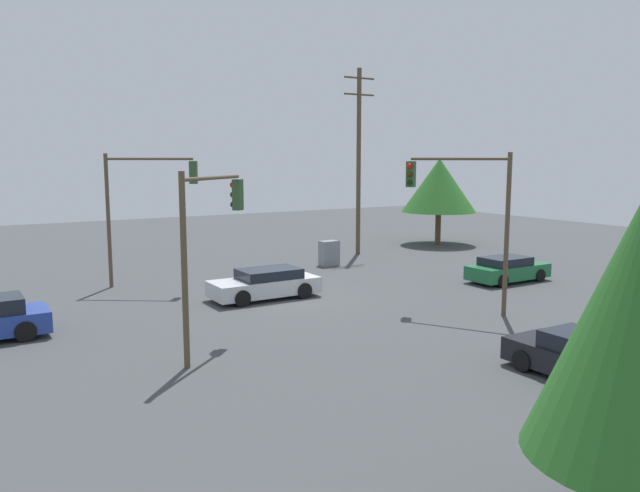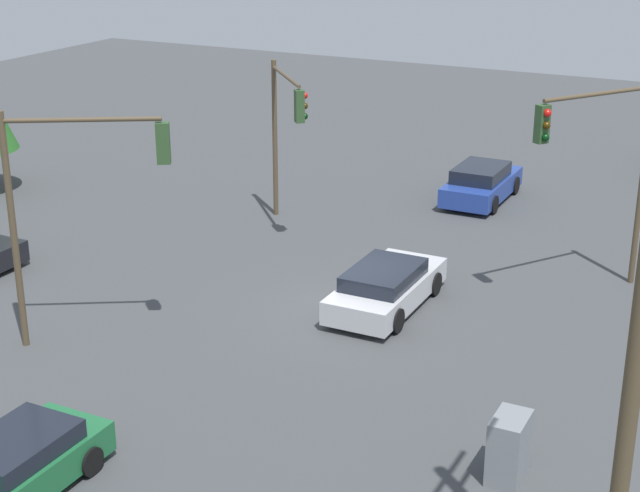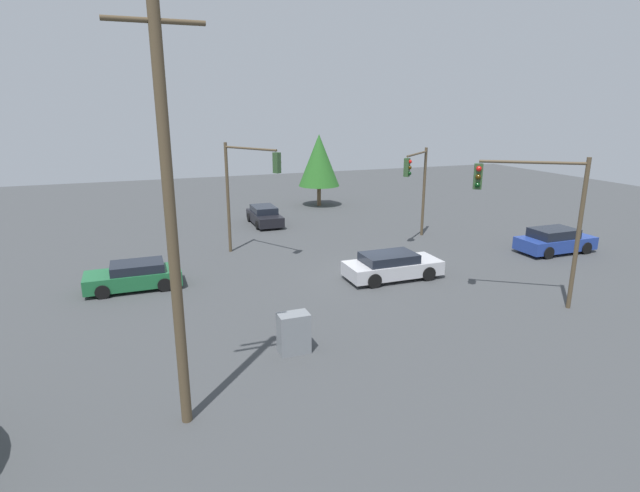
{
  "view_description": "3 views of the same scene",
  "coord_description": "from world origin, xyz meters",
  "px_view_note": "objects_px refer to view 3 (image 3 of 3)",
  "views": [
    {
      "loc": [
        12.57,
        23.28,
        6.09
      ],
      "look_at": [
        -0.68,
        1.6,
        2.51
      ],
      "focal_mm": 35.0,
      "sensor_mm": 36.0,
      "label": 1
    },
    {
      "loc": [
        -23.43,
        -10.87,
        11.49
      ],
      "look_at": [
        -0.46,
        0.76,
        2.01
      ],
      "focal_mm": 55.0,
      "sensor_mm": 36.0,
      "label": 2
    },
    {
      "loc": [
        -10.89,
        -21.51,
        8.2
      ],
      "look_at": [
        -2.81,
        0.07,
        1.78
      ],
      "focal_mm": 28.0,
      "sensor_mm": 36.0,
      "label": 3
    }
  ],
  "objects_px": {
    "sedan_silver": "(392,266)",
    "traffic_signal_cross": "(538,205)",
    "traffic_signal_aux": "(247,180)",
    "sedan_green": "(134,276)",
    "traffic_signal_main": "(418,179)",
    "sedan_dark": "(264,216)",
    "electrical_cabinet": "(294,333)",
    "sedan_blue": "(555,241)"
  },
  "relations": [
    {
      "from": "sedan_dark",
      "to": "traffic_signal_main",
      "type": "distance_m",
      "value": 11.52
    },
    {
      "from": "traffic_signal_main",
      "to": "traffic_signal_aux",
      "type": "xyz_separation_m",
      "value": [
        -10.62,
        0.28,
        0.39
      ]
    },
    {
      "from": "sedan_dark",
      "to": "traffic_signal_aux",
      "type": "bearing_deg",
      "value": 69.42
    },
    {
      "from": "sedan_silver",
      "to": "electrical_cabinet",
      "type": "xyz_separation_m",
      "value": [
        -6.89,
        -5.68,
        0.07
      ]
    },
    {
      "from": "traffic_signal_main",
      "to": "sedan_green",
      "type": "bearing_deg",
      "value": -31.58
    },
    {
      "from": "sedan_silver",
      "to": "sedan_dark",
      "type": "bearing_deg",
      "value": -167.95
    },
    {
      "from": "sedan_green",
      "to": "sedan_dark",
      "type": "xyz_separation_m",
      "value": [
        9.01,
        10.82,
        0.02
      ]
    },
    {
      "from": "sedan_silver",
      "to": "traffic_signal_aux",
      "type": "distance_m",
      "value": 9.25
    },
    {
      "from": "sedan_blue",
      "to": "electrical_cabinet",
      "type": "relative_size",
      "value": 3.16
    },
    {
      "from": "sedan_dark",
      "to": "traffic_signal_aux",
      "type": "distance_m",
      "value": 8.85
    },
    {
      "from": "traffic_signal_main",
      "to": "electrical_cabinet",
      "type": "relative_size",
      "value": 4.02
    },
    {
      "from": "sedan_silver",
      "to": "traffic_signal_cross",
      "type": "distance_m",
      "value": 7.34
    },
    {
      "from": "traffic_signal_cross",
      "to": "sedan_dark",
      "type": "bearing_deg",
      "value": -36.36
    },
    {
      "from": "sedan_dark",
      "to": "electrical_cabinet",
      "type": "bearing_deg",
      "value": 78.5
    },
    {
      "from": "sedan_dark",
      "to": "traffic_signal_cross",
      "type": "relative_size",
      "value": 0.67
    },
    {
      "from": "sedan_silver",
      "to": "sedan_blue",
      "type": "bearing_deg",
      "value": 93.96
    },
    {
      "from": "sedan_green",
      "to": "traffic_signal_aux",
      "type": "bearing_deg",
      "value": -61.99
    },
    {
      "from": "sedan_silver",
      "to": "sedan_green",
      "type": "xyz_separation_m",
      "value": [
        -11.95,
        2.93,
        -0.03
      ]
    },
    {
      "from": "sedan_dark",
      "to": "traffic_signal_cross",
      "type": "distance_m",
      "value": 20.32
    },
    {
      "from": "sedan_green",
      "to": "traffic_signal_main",
      "type": "distance_m",
      "value": 17.39
    },
    {
      "from": "sedan_dark",
      "to": "traffic_signal_main",
      "type": "bearing_deg",
      "value": 134.96
    },
    {
      "from": "sedan_green",
      "to": "traffic_signal_cross",
      "type": "distance_m",
      "value": 18.05
    },
    {
      "from": "sedan_silver",
      "to": "sedan_dark",
      "type": "xyz_separation_m",
      "value": [
        -2.93,
        13.74,
        -0.01
      ]
    },
    {
      "from": "traffic_signal_main",
      "to": "traffic_signal_cross",
      "type": "xyz_separation_m",
      "value": [
        -1.05,
        -11.0,
        0.4
      ]
    },
    {
      "from": "sedan_silver",
      "to": "electrical_cabinet",
      "type": "relative_size",
      "value": 3.34
    },
    {
      "from": "sedan_green",
      "to": "traffic_signal_aux",
      "type": "xyz_separation_m",
      "value": [
        6.19,
        3.29,
        3.73
      ]
    },
    {
      "from": "sedan_blue",
      "to": "sedan_green",
      "type": "bearing_deg",
      "value": -95.33
    },
    {
      "from": "traffic_signal_aux",
      "to": "traffic_signal_main",
      "type": "bearing_deg",
      "value": 57.79
    },
    {
      "from": "sedan_blue",
      "to": "traffic_signal_cross",
      "type": "xyz_separation_m",
      "value": [
        -7.32,
        -5.83,
        3.66
      ]
    },
    {
      "from": "sedan_silver",
      "to": "traffic_signal_cross",
      "type": "height_order",
      "value": "traffic_signal_cross"
    },
    {
      "from": "sedan_dark",
      "to": "electrical_cabinet",
      "type": "height_order",
      "value": "electrical_cabinet"
    },
    {
      "from": "sedan_dark",
      "to": "sedan_green",
      "type": "bearing_deg",
      "value": 50.2
    },
    {
      "from": "sedan_silver",
      "to": "sedan_green",
      "type": "bearing_deg",
      "value": -103.76
    },
    {
      "from": "traffic_signal_main",
      "to": "traffic_signal_aux",
      "type": "height_order",
      "value": "traffic_signal_aux"
    },
    {
      "from": "sedan_green",
      "to": "traffic_signal_main",
      "type": "xyz_separation_m",
      "value": [
        16.8,
        3.01,
        3.34
      ]
    },
    {
      "from": "traffic_signal_main",
      "to": "traffic_signal_cross",
      "type": "relative_size",
      "value": 0.91
    },
    {
      "from": "sedan_silver",
      "to": "sedan_blue",
      "type": "distance_m",
      "value": 11.15
    },
    {
      "from": "sedan_silver",
      "to": "electrical_cabinet",
      "type": "bearing_deg",
      "value": -50.48
    },
    {
      "from": "electrical_cabinet",
      "to": "sedan_dark",
      "type": "bearing_deg",
      "value": 78.5
    },
    {
      "from": "traffic_signal_cross",
      "to": "traffic_signal_aux",
      "type": "bearing_deg",
      "value": -15.78
    },
    {
      "from": "traffic_signal_main",
      "to": "electrical_cabinet",
      "type": "bearing_deg",
      "value": 2.94
    },
    {
      "from": "sedan_blue",
      "to": "traffic_signal_aux",
      "type": "relative_size",
      "value": 0.71
    }
  ]
}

